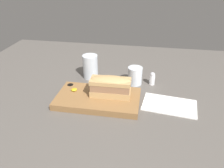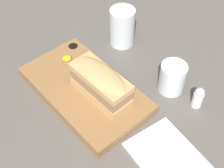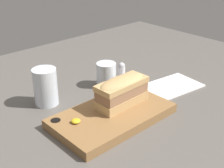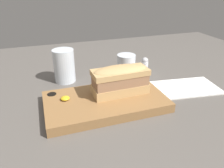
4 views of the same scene
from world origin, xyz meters
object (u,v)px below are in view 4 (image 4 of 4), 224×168
object	(u,v)px
sandwich	(120,79)
wine_glass	(126,67)
water_glass	(64,68)
napkin	(186,88)
serving_board	(105,102)
salt_shaker	(145,65)

from	to	relation	value
sandwich	wine_glass	world-z (taller)	sandwich
water_glass	napkin	size ratio (longest dim) A/B	0.51
serving_board	salt_shaker	distance (cm)	27.67
wine_glass	napkin	distance (cm)	21.64
sandwich	napkin	distance (cm)	24.10
sandwich	wine_glass	xyz separation A→B (cm)	(8.34, 15.94, -3.30)
sandwich	water_glass	bearing A→B (deg)	124.90
sandwich	salt_shaker	xyz separation A→B (cm)	(16.11, 16.64, -3.91)
wine_glass	salt_shaker	size ratio (longest dim) A/B	1.34
serving_board	salt_shaker	size ratio (longest dim) A/B	5.50
sandwich	salt_shaker	distance (cm)	23.49
serving_board	water_glass	world-z (taller)	water_glass
water_glass	napkin	distance (cm)	40.78
serving_board	napkin	xyz separation A→B (cm)	(28.04, 1.80, -1.08)
wine_glass	napkin	xyz separation A→B (cm)	(14.79, -15.42, -3.44)
serving_board	wine_glass	world-z (taller)	wine_glass
serving_board	water_glass	bearing A→B (deg)	112.18
serving_board	wine_glass	distance (cm)	21.85
serving_board	sandwich	distance (cm)	7.60
napkin	salt_shaker	size ratio (longest dim) A/B	3.66
water_glass	salt_shaker	distance (cm)	29.30
serving_board	sandwich	size ratio (longest dim) A/B	2.08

